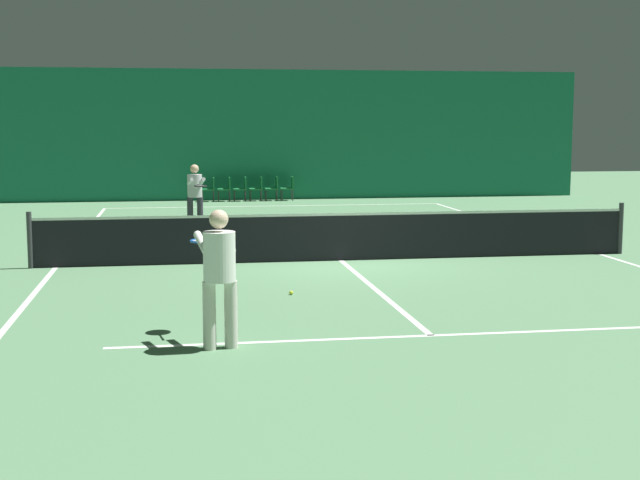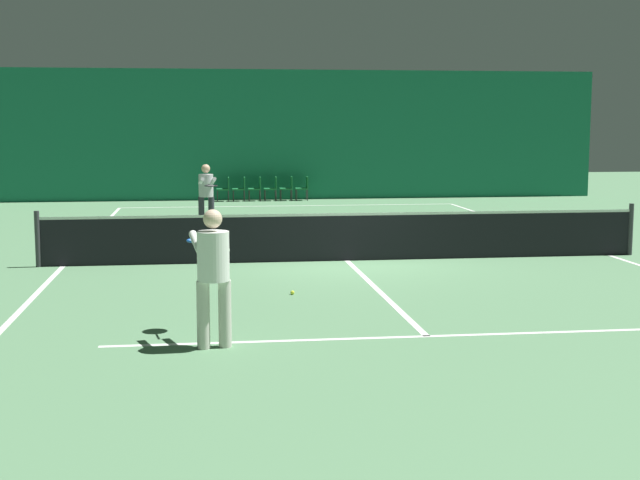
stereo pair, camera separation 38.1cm
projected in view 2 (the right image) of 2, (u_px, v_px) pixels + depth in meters
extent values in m
plane|color=#56845B|center=(347.00, 261.00, 17.72)|extent=(60.00, 60.00, 0.00)
cube|color=#196B4C|center=(282.00, 135.00, 31.66)|extent=(23.00, 0.12, 4.59)
cube|color=white|center=(289.00, 206.00, 29.41)|extent=(11.00, 0.10, 0.00)
cube|color=white|center=(309.00, 224.00, 24.01)|extent=(8.25, 0.10, 0.00)
cube|color=white|center=(427.00, 336.00, 11.43)|extent=(8.25, 0.10, 0.00)
cube|color=white|center=(63.00, 266.00, 17.00)|extent=(0.10, 23.80, 0.00)
cube|color=white|center=(609.00, 255.00, 18.43)|extent=(0.10, 23.80, 0.00)
cube|color=white|center=(347.00, 260.00, 17.72)|extent=(0.10, 12.80, 0.00)
cube|color=black|center=(347.00, 237.00, 17.66)|extent=(11.90, 0.02, 0.95)
cube|color=white|center=(347.00, 214.00, 17.60)|extent=(11.90, 0.02, 0.05)
cylinder|color=#333338|center=(38.00, 239.00, 16.88)|extent=(0.10, 0.10, 1.07)
cylinder|color=#333338|center=(631.00, 229.00, 18.42)|extent=(0.10, 0.10, 1.07)
cylinder|color=beige|center=(203.00, 315.00, 10.76)|extent=(0.18, 0.18, 0.83)
cylinder|color=beige|center=(225.00, 314.00, 10.84)|extent=(0.18, 0.18, 0.83)
cylinder|color=white|center=(213.00, 256.00, 10.71)|extent=(0.45, 0.45, 0.60)
sphere|color=beige|center=(213.00, 219.00, 10.65)|extent=(0.23, 0.23, 0.23)
cylinder|color=white|center=(196.00, 242.00, 10.90)|extent=(0.19, 0.58, 0.24)
cylinder|color=white|center=(221.00, 241.00, 10.99)|extent=(0.19, 0.58, 0.24)
cylinder|color=black|center=(203.00, 243.00, 11.36)|extent=(0.08, 0.31, 0.03)
torus|color=#1951B2|center=(199.00, 240.00, 11.65)|extent=(0.38, 0.38, 0.03)
cylinder|color=silver|center=(199.00, 240.00, 11.65)|extent=(0.32, 0.32, 0.00)
cylinder|color=#2D2D38|center=(211.00, 212.00, 23.25)|extent=(0.17, 0.17, 0.81)
cylinder|color=#2D2D38|center=(201.00, 212.00, 23.18)|extent=(0.17, 0.17, 0.81)
cylinder|color=#B7B7BC|center=(206.00, 186.00, 23.13)|extent=(0.42, 0.42, 0.59)
sphere|color=#DBAD89|center=(206.00, 169.00, 23.07)|extent=(0.22, 0.22, 0.22)
cylinder|color=#B7B7BC|center=(213.00, 181.00, 22.89)|extent=(0.17, 0.57, 0.24)
cylinder|color=#B7B7BC|center=(201.00, 181.00, 22.81)|extent=(0.17, 0.57, 0.24)
cylinder|color=black|center=(209.00, 185.00, 22.46)|extent=(0.07, 0.31, 0.03)
torus|color=black|center=(211.00, 186.00, 22.17)|extent=(0.37, 0.37, 0.03)
cylinder|color=silver|center=(211.00, 186.00, 22.17)|extent=(0.31, 0.31, 0.00)
cylinder|color=#2D2D2D|center=(217.00, 195.00, 31.28)|extent=(0.03, 0.03, 0.39)
cylinder|color=#2D2D2D|center=(218.00, 196.00, 30.91)|extent=(0.03, 0.03, 0.39)
cylinder|color=#2D2D2D|center=(228.00, 195.00, 31.33)|extent=(0.03, 0.03, 0.39)
cylinder|color=#2D2D2D|center=(229.00, 196.00, 30.96)|extent=(0.03, 0.03, 0.39)
cube|color=#196B38|center=(223.00, 189.00, 31.09)|extent=(0.44, 0.44, 0.05)
cube|color=#196B38|center=(228.00, 183.00, 31.09)|extent=(0.04, 0.44, 0.40)
cylinder|color=#2D2D2D|center=(233.00, 195.00, 31.35)|extent=(0.03, 0.03, 0.39)
cylinder|color=#2D2D2D|center=(234.00, 196.00, 30.98)|extent=(0.03, 0.03, 0.39)
cylinder|color=#2D2D2D|center=(244.00, 195.00, 31.40)|extent=(0.03, 0.03, 0.39)
cylinder|color=#2D2D2D|center=(244.00, 196.00, 31.03)|extent=(0.03, 0.03, 0.39)
cube|color=#196B38|center=(239.00, 189.00, 31.16)|extent=(0.44, 0.44, 0.05)
cube|color=#196B38|center=(244.00, 183.00, 31.16)|extent=(0.04, 0.44, 0.40)
cylinder|color=#2D2D2D|center=(249.00, 195.00, 31.43)|extent=(0.03, 0.03, 0.39)
cylinder|color=#2D2D2D|center=(249.00, 196.00, 31.05)|extent=(0.03, 0.03, 0.39)
cylinder|color=#2D2D2D|center=(260.00, 195.00, 31.48)|extent=(0.03, 0.03, 0.39)
cylinder|color=#2D2D2D|center=(260.00, 196.00, 31.10)|extent=(0.03, 0.03, 0.39)
cube|color=#196B38|center=(255.00, 189.00, 31.24)|extent=(0.44, 0.44, 0.05)
cube|color=#196B38|center=(260.00, 183.00, 31.23)|extent=(0.04, 0.44, 0.40)
cylinder|color=#2D2D2D|center=(265.00, 195.00, 31.50)|extent=(0.03, 0.03, 0.39)
cylinder|color=#2D2D2D|center=(265.00, 196.00, 31.12)|extent=(0.03, 0.03, 0.39)
cylinder|color=#2D2D2D|center=(275.00, 195.00, 31.55)|extent=(0.03, 0.03, 0.39)
cylinder|color=#2D2D2D|center=(276.00, 196.00, 31.17)|extent=(0.03, 0.03, 0.39)
cube|color=#196B38|center=(270.00, 189.00, 31.31)|extent=(0.44, 0.44, 0.05)
cube|color=#196B38|center=(276.00, 183.00, 31.30)|extent=(0.04, 0.44, 0.40)
cylinder|color=#2D2D2D|center=(280.00, 195.00, 31.57)|extent=(0.03, 0.03, 0.39)
cylinder|color=#2D2D2D|center=(281.00, 196.00, 31.20)|extent=(0.03, 0.03, 0.39)
cylinder|color=#2D2D2D|center=(291.00, 195.00, 31.62)|extent=(0.03, 0.03, 0.39)
cylinder|color=#2D2D2D|center=(292.00, 195.00, 31.25)|extent=(0.03, 0.03, 0.39)
cube|color=#196B38|center=(286.00, 189.00, 31.38)|extent=(0.44, 0.44, 0.05)
cube|color=#196B38|center=(292.00, 182.00, 31.38)|extent=(0.04, 0.44, 0.40)
cylinder|color=#2D2D2D|center=(296.00, 194.00, 31.64)|extent=(0.03, 0.03, 0.39)
cylinder|color=#2D2D2D|center=(297.00, 195.00, 31.27)|extent=(0.03, 0.03, 0.39)
cylinder|color=#2D2D2D|center=(306.00, 194.00, 31.69)|extent=(0.03, 0.03, 0.39)
cylinder|color=#2D2D2D|center=(307.00, 195.00, 31.32)|extent=(0.03, 0.03, 0.39)
cube|color=#196B38|center=(302.00, 189.00, 31.45)|extent=(0.44, 0.44, 0.05)
cube|color=#196B38|center=(307.00, 182.00, 31.45)|extent=(0.04, 0.44, 0.40)
sphere|color=#D1DB33|center=(292.00, 293.00, 14.20)|extent=(0.07, 0.07, 0.07)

